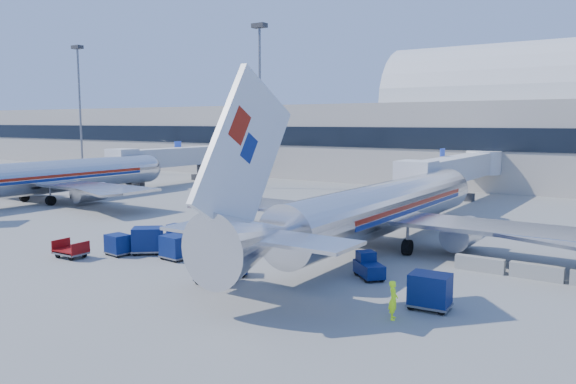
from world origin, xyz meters
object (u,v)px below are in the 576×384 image
Objects in this scene: mast_far_west at (79,90)px; jetbridge_mid at (189,156)px; cart_open_red at (71,252)px; ramp_worker at (393,300)px; barrier_near at (480,264)px; cart_train_c at (118,244)px; barrier_mid at (536,272)px; tug_lead at (226,264)px; cart_train_a at (175,247)px; tug_right at (369,266)px; airliner_main at (380,209)px; airliner_mid at (44,177)px; cart_solo_far at (430,290)px; cart_train_b at (148,240)px; tug_left at (180,235)px; jetbridge_near at (458,169)px; mast_west at (260,82)px; cart_solo_near at (215,267)px.

jetbridge_mid is at bearing 1.81° from mast_far_west.
ramp_worker reaches higher than cart_open_red.
jetbridge_mid is 65.09m from ramp_worker.
cart_train_c is at bearing -156.10° from barrier_near.
tug_lead is at bearing -148.74° from barrier_mid.
cart_train_a is at bearing -154.66° from barrier_near.
barrier_near is at bearing 24.39° from cart_open_red.
barrier_near is at bearing 87.22° from tug_right.
jetbridge_mid is 1.22× the size of mast_far_west.
airliner_main is 18.95m from cart_train_c.
tug_lead is (-15.82, -9.60, 0.26)m from barrier_mid.
airliner_mid is 17.36× the size of cart_solo_far.
barrier_mid is at bearing -2.69° from airliner_mid.
barrier_mid is 25.54m from cart_train_b.
cart_train_c is at bearing 159.89° from tug_left.
jetbridge_near reaches higher than tug_right.
ramp_worker is at bearing -42.71° from tug_lead.
cart_train_c is 0.97× the size of ramp_worker.
mast_west is 47.56m from tug_lead.
cart_train_b is 1.17× the size of cart_solo_near.
tug_left is at bearing 135.20° from cart_solo_near.
tug_right is 1.14× the size of cart_open_red.
jetbridge_mid reaches higher than barrier_near.
airliner_mid reaches higher than barrier_mid.
airliner_main is 26.43m from jetbridge_near.
jetbridge_mid is 1.22× the size of mast_west.
barrier_mid is 27.35m from cart_train_c.
jetbridge_mid is 14.77× the size of ramp_worker.
jetbridge_mid is 10.41× the size of tug_lead.
jetbridge_near is at bearing 69.13° from cart_open_red.
mast_far_west reaches higher than cart_train_b.
tug_left is 7.84m from cart_open_red.
cart_open_red is (-12.25, -0.90, -0.55)m from cart_solo_near.
airliner_main is 16.26× the size of cart_solo_near.
mast_west reaches higher than cart_train_c.
cart_solo_far is at bearing -105.56° from tug_left.
cart_solo_far is at bearing -42.57° from ramp_worker.
tug_lead reaches higher than cart_train_c.
tug_right is 1.36× the size of ramp_worker.
jetbridge_mid is at bearing 149.36° from airliner_main.
mast_west is 43.91m from cart_train_a.
airliner_mid is 13.94× the size of cart_train_b.
cart_open_red is (-24.26, -12.12, -0.03)m from barrier_near.
tug_right is 16.01m from cart_train_b.
tug_lead is 12.01m from cart_open_red.
cart_solo_far reaches higher than cart_train_a.
mast_west reaches higher than cart_solo_far.
barrier_near reaches higher than cart_open_red.
mast_far_west is 1.00× the size of mast_west.
tug_left is 0.99× the size of cart_train_b.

